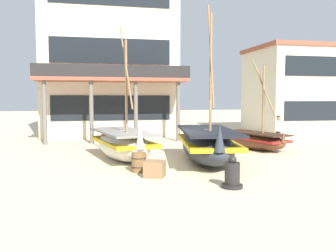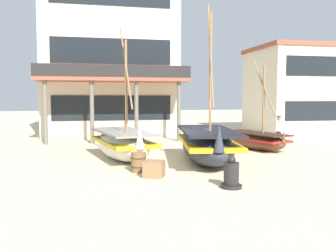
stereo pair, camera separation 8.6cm
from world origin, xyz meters
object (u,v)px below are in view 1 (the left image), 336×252
(fisherman_by_hull, at_px, (278,132))
(cargo_crate, at_px, (155,169))
(fishing_boat_centre_large, at_px, (207,144))
(harbor_building_main, at_px, (109,56))
(harbor_building_annex, at_px, (303,89))
(fishing_boat_far_right, at_px, (256,140))
(fishing_boat_near_left, at_px, (123,144))
(wooden_barrel, at_px, (139,162))
(capstan_winch, at_px, (232,175))

(fisherman_by_hull, distance_m, cargo_crate, 9.11)
(fishing_boat_centre_large, relative_size, cargo_crate, 9.71)
(harbor_building_main, bearing_deg, harbor_building_annex, -1.11)
(fishing_boat_far_right, relative_size, cargo_crate, 7.07)
(fisherman_by_hull, bearing_deg, harbor_building_annex, 51.14)
(fishing_boat_near_left, height_order, harbor_building_annex, harbor_building_annex)
(wooden_barrel, xyz_separation_m, harbor_building_main, (-0.35, 13.06, 5.14))
(fishing_boat_near_left, xyz_separation_m, fishing_boat_centre_large, (3.23, -1.49, 0.07))
(capstan_winch, relative_size, harbor_building_annex, 0.12)
(cargo_crate, distance_m, harbor_building_annex, 19.88)
(wooden_barrel, relative_size, harbor_building_annex, 0.09)
(capstan_winch, distance_m, harbor_building_annex, 19.95)
(fishing_boat_near_left, height_order, fisherman_by_hull, fishing_boat_near_left)
(cargo_crate, height_order, harbor_building_annex, harbor_building_annex)
(fishing_boat_centre_large, bearing_deg, wooden_barrel, -158.48)
(fishing_boat_centre_large, xyz_separation_m, harbor_building_main, (-3.24, 11.92, 4.74))
(fisherman_by_hull, relative_size, capstan_winch, 1.79)
(fishing_boat_near_left, height_order, fishing_boat_far_right, fishing_boat_near_left)
(fishing_boat_far_right, bearing_deg, fishing_boat_near_left, -166.72)
(fishing_boat_near_left, bearing_deg, harbor_building_main, 90.08)
(fisherman_by_hull, relative_size, wooden_barrel, 2.41)
(harbor_building_main, bearing_deg, fishing_boat_near_left, -89.92)
(fishing_boat_centre_large, distance_m, wooden_barrel, 3.14)
(capstan_winch, xyz_separation_m, harbor_building_main, (-2.71, 15.82, 5.12))
(wooden_barrel, height_order, harbor_building_annex, harbor_building_annex)
(cargo_crate, bearing_deg, capstan_winch, -43.98)
(fishing_boat_centre_large, distance_m, fishing_boat_far_right, 4.76)
(fisherman_by_hull, bearing_deg, harbor_building_main, 133.28)
(capstan_winch, height_order, cargo_crate, capstan_winch)
(fisherman_by_hull, bearing_deg, cargo_crate, -144.43)
(fishing_boat_centre_large, relative_size, harbor_building_annex, 0.77)
(capstan_winch, bearing_deg, fishing_boat_far_right, 59.47)
(capstan_winch, xyz_separation_m, wooden_barrel, (-2.36, 2.76, -0.02))
(fishing_boat_centre_large, bearing_deg, cargo_crate, -140.82)
(fisherman_by_hull, distance_m, harbor_building_annex, 11.01)
(fisherman_by_hull, distance_m, capstan_winch, 9.01)
(fishing_boat_far_right, distance_m, cargo_crate, 7.96)
(fishing_boat_centre_large, distance_m, harbor_building_annex, 16.65)
(wooden_barrel, distance_m, harbor_building_main, 14.04)
(fishing_boat_near_left, xyz_separation_m, capstan_winch, (2.69, -5.40, -0.31))
(cargo_crate, xyz_separation_m, harbor_building_main, (-0.76, 13.94, 5.22))
(fishing_boat_far_right, bearing_deg, fisherman_by_hull, 6.98)
(cargo_crate, bearing_deg, fishing_boat_near_left, 101.98)
(fishing_boat_centre_large, height_order, harbor_building_main, harbor_building_main)
(fishing_boat_near_left, distance_m, wooden_barrel, 2.67)
(fishing_boat_near_left, distance_m, harbor_building_annex, 18.19)
(capstan_winch, bearing_deg, fisherman_by_hull, 52.78)
(cargo_crate, distance_m, harbor_building_main, 14.91)
(fishing_boat_near_left, xyz_separation_m, fishing_boat_far_right, (6.83, 1.61, -0.19))
(fishing_boat_far_right, relative_size, capstan_winch, 4.80)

